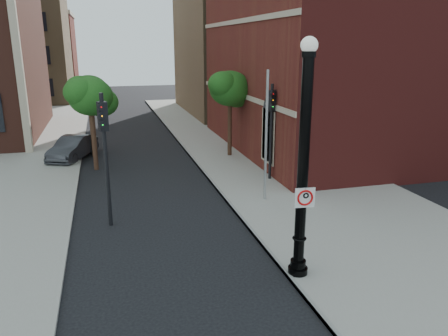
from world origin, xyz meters
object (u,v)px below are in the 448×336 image
object	(u,v)px
lamppost	(303,175)
traffic_signal_left	(104,139)
traffic_signal_right	(271,117)
parked_car	(73,148)
no_parking_sign	(305,198)

from	to	relation	value
lamppost	traffic_signal_left	world-z (taller)	lamppost
lamppost	traffic_signal_right	xyz separation A→B (m)	(2.47, 8.55, 0.09)
traffic_signal_left	traffic_signal_right	distance (m)	8.18
parked_car	traffic_signal_left	distance (m)	10.67
lamppost	parked_car	size ratio (longest dim) A/B	1.64
parked_car	traffic_signal_left	bearing A→B (deg)	-57.33
parked_car	no_parking_sign	bearing A→B (deg)	-43.70
parked_car	traffic_signal_right	size ratio (longest dim) A/B	0.86
lamppost	no_parking_sign	distance (m)	0.60
parked_car	traffic_signal_right	xyz separation A→B (m)	(9.23, -6.80, 2.43)
no_parking_sign	traffic_signal_left	bearing A→B (deg)	139.53
no_parking_sign	traffic_signal_right	bearing A→B (deg)	80.56
no_parking_sign	parked_car	xyz separation A→B (m)	(-6.78, 15.51, -1.76)
no_parking_sign	traffic_signal_right	xyz separation A→B (m)	(2.45, 8.71, 0.67)
parked_car	traffic_signal_right	bearing A→B (deg)	-13.66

